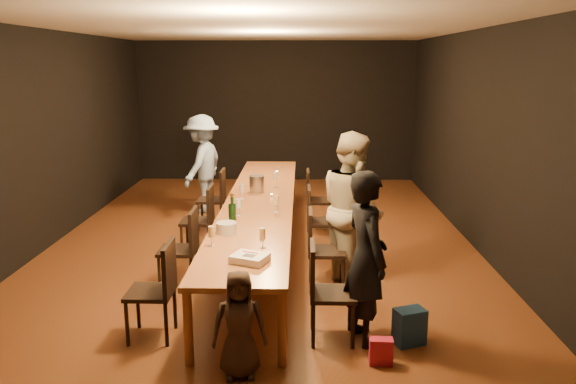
{
  "coord_description": "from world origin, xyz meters",
  "views": [
    {
      "loc": [
        0.55,
        -7.25,
        2.54
      ],
      "look_at": [
        0.39,
        -0.59,
        1.0
      ],
      "focal_mm": 35.0,
      "sensor_mm": 36.0,
      "label": 1
    }
  ],
  "objects_px": {
    "woman_tan": "(352,208)",
    "chair_right_3": "(320,200)",
    "champagne_bottle": "(232,209)",
    "chair_left_2": "(197,220)",
    "chair_left_3": "(211,199)",
    "child": "(239,324)",
    "chair_right_2": "(323,221)",
    "birthday_cake": "(250,258)",
    "man_blue": "(202,164)",
    "plate_stack": "(227,228)",
    "chair_right_0": "(333,293)",
    "chair_right_1": "(327,250)",
    "table": "(260,204)",
    "ice_bucket": "(257,184)",
    "chair_left_0": "(150,291)",
    "chair_left_1": "(178,249)",
    "woman_birthday": "(366,257)"
  },
  "relations": [
    {
      "from": "woman_tan",
      "to": "chair_right_3",
      "type": "bearing_deg",
      "value": -10.04
    },
    {
      "from": "champagne_bottle",
      "to": "chair_left_2",
      "type": "bearing_deg",
      "value": 118.59
    },
    {
      "from": "woman_tan",
      "to": "chair_left_3",
      "type": "bearing_deg",
      "value": 25.07
    },
    {
      "from": "child",
      "to": "chair_right_2",
      "type": "bearing_deg",
      "value": 67.87
    },
    {
      "from": "chair_left_3",
      "to": "birthday_cake",
      "type": "bearing_deg",
      "value": -165.37
    },
    {
      "from": "man_blue",
      "to": "plate_stack",
      "type": "xyz_separation_m",
      "value": [
        0.91,
        -3.73,
        -0.03
      ]
    },
    {
      "from": "chair_right_0",
      "to": "chair_left_2",
      "type": "xyz_separation_m",
      "value": [
        -1.7,
        2.4,
        0.0
      ]
    },
    {
      "from": "woman_tan",
      "to": "man_blue",
      "type": "distance_m",
      "value": 3.91
    },
    {
      "from": "chair_right_0",
      "to": "woman_tan",
      "type": "height_order",
      "value": "woman_tan"
    },
    {
      "from": "chair_left_2",
      "to": "birthday_cake",
      "type": "bearing_deg",
      "value": -158.56
    },
    {
      "from": "chair_right_1",
      "to": "birthday_cake",
      "type": "distance_m",
      "value": 1.44
    },
    {
      "from": "chair_right_0",
      "to": "chair_left_2",
      "type": "height_order",
      "value": "same"
    },
    {
      "from": "man_blue",
      "to": "champagne_bottle",
      "type": "relative_size",
      "value": 4.63
    },
    {
      "from": "table",
      "to": "plate_stack",
      "type": "bearing_deg",
      "value": -99.2
    },
    {
      "from": "chair_left_2",
      "to": "chair_right_0",
      "type": "bearing_deg",
      "value": -144.69
    },
    {
      "from": "chair_left_2",
      "to": "ice_bucket",
      "type": "distance_m",
      "value": 1.01
    },
    {
      "from": "chair_left_2",
      "to": "birthday_cake",
      "type": "relative_size",
      "value": 2.4
    },
    {
      "from": "chair_left_0",
      "to": "birthday_cake",
      "type": "height_order",
      "value": "chair_left_0"
    },
    {
      "from": "chair_left_1",
      "to": "chair_left_3",
      "type": "xyz_separation_m",
      "value": [
        0.0,
        2.4,
        0.0
      ]
    },
    {
      "from": "chair_left_1",
      "to": "woman_birthday",
      "type": "distance_m",
      "value": 2.35
    },
    {
      "from": "chair_right_2",
      "to": "ice_bucket",
      "type": "relative_size",
      "value": 4.05
    },
    {
      "from": "champagne_bottle",
      "to": "ice_bucket",
      "type": "xyz_separation_m",
      "value": [
        0.15,
        1.66,
        -0.07
      ]
    },
    {
      "from": "chair_right_1",
      "to": "child",
      "type": "relative_size",
      "value": 1.02
    },
    {
      "from": "chair_right_2",
      "to": "woman_birthday",
      "type": "distance_m",
      "value": 2.44
    },
    {
      "from": "table",
      "to": "ice_bucket",
      "type": "xyz_separation_m",
      "value": [
        -0.08,
        0.51,
        0.16
      ]
    },
    {
      "from": "chair_left_1",
      "to": "child",
      "type": "bearing_deg",
      "value": -153.93
    },
    {
      "from": "child",
      "to": "chair_left_3",
      "type": "bearing_deg",
      "value": 94.54
    },
    {
      "from": "table",
      "to": "man_blue",
      "type": "xyz_separation_m",
      "value": [
        -1.15,
        2.22,
        0.14
      ]
    },
    {
      "from": "table",
      "to": "chair_right_2",
      "type": "relative_size",
      "value": 6.45
    },
    {
      "from": "chair_right_2",
      "to": "chair_left_0",
      "type": "xyz_separation_m",
      "value": [
        -1.7,
        -2.4,
        0.0
      ]
    },
    {
      "from": "table",
      "to": "chair_right_0",
      "type": "height_order",
      "value": "chair_right_0"
    },
    {
      "from": "child",
      "to": "ice_bucket",
      "type": "height_order",
      "value": "ice_bucket"
    },
    {
      "from": "chair_right_2",
      "to": "woman_tan",
      "type": "bearing_deg",
      "value": 17.75
    },
    {
      "from": "chair_right_2",
      "to": "chair_left_2",
      "type": "bearing_deg",
      "value": -90.0
    },
    {
      "from": "chair_left_0",
      "to": "chair_right_0",
      "type": "bearing_deg",
      "value": -90.0
    },
    {
      "from": "chair_right_0",
      "to": "woman_birthday",
      "type": "bearing_deg",
      "value": 91.2
    },
    {
      "from": "chair_left_3",
      "to": "plate_stack",
      "type": "height_order",
      "value": "chair_left_3"
    },
    {
      "from": "plate_stack",
      "to": "chair_left_1",
      "type": "bearing_deg",
      "value": 153.2
    },
    {
      "from": "woman_tan",
      "to": "birthday_cake",
      "type": "xyz_separation_m",
      "value": [
        -1.07,
        -1.44,
        -0.11
      ]
    },
    {
      "from": "chair_left_2",
      "to": "woman_tan",
      "type": "height_order",
      "value": "woman_tan"
    },
    {
      "from": "chair_right_1",
      "to": "man_blue",
      "type": "relative_size",
      "value": 0.55
    },
    {
      "from": "ice_bucket",
      "to": "chair_left_3",
      "type": "bearing_deg",
      "value": 138.42
    },
    {
      "from": "woman_birthday",
      "to": "child",
      "type": "bearing_deg",
      "value": 103.17
    },
    {
      "from": "chair_left_2",
      "to": "man_blue",
      "type": "bearing_deg",
      "value": 7.69
    },
    {
      "from": "chair_right_1",
      "to": "champagne_bottle",
      "type": "bearing_deg",
      "value": -92.57
    },
    {
      "from": "man_blue",
      "to": "chair_left_1",
      "type": "bearing_deg",
      "value": 21.08
    },
    {
      "from": "child",
      "to": "woman_birthday",
      "type": "bearing_deg",
      "value": 23.25
    },
    {
      "from": "chair_left_1",
      "to": "plate_stack",
      "type": "bearing_deg",
      "value": -116.8
    },
    {
      "from": "chair_left_3",
      "to": "child",
      "type": "distance_m",
      "value": 4.34
    },
    {
      "from": "woman_birthday",
      "to": "birthday_cake",
      "type": "height_order",
      "value": "woman_birthday"
    }
  ]
}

